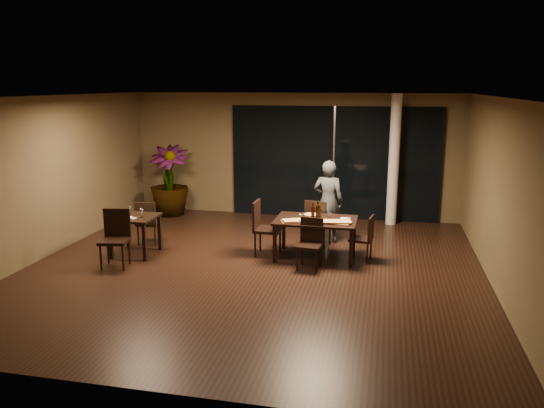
{
  "coord_description": "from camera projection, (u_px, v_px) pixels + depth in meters",
  "views": [
    {
      "loc": [
        2.22,
        -8.69,
        3.21
      ],
      "look_at": [
        0.21,
        0.6,
        1.05
      ],
      "focal_mm": 35.0,
      "sensor_mm": 36.0,
      "label": 1
    }
  ],
  "objects": [
    {
      "name": "pizza_board_left",
      "position": [
        297.0,
        221.0,
        9.67
      ],
      "size": [
        0.66,
        0.49,
        0.01
      ],
      "primitive_type": "cube",
      "rotation": [
        0.0,
        0.0,
        0.37
      ],
      "color": "#3F2214",
      "rests_on": "main_table"
    },
    {
      "name": "diner",
      "position": [
        328.0,
        201.0,
        10.87
      ],
      "size": [
        0.62,
        0.45,
        1.7
      ],
      "primitive_type": "imported",
      "rotation": [
        0.0,
        0.0,
        3.02
      ],
      "color": "#303235",
      "rests_on": "ground"
    },
    {
      "name": "bottle_b",
      "position": [
        320.0,
        213.0,
        9.78
      ],
      "size": [
        0.06,
        0.06,
        0.27
      ],
      "primitive_type": null,
      "color": "black",
      "rests_on": "main_table"
    },
    {
      "name": "round_pizza",
      "position": [
        312.0,
        215.0,
        10.15
      ],
      "size": [
        0.29,
        0.29,
        0.01
      ],
      "primitive_type": "cylinder",
      "color": "#BA3E14",
      "rests_on": "main_table"
    },
    {
      "name": "window_panel",
      "position": [
        334.0,
        163.0,
        12.72
      ],
      "size": [
        5.0,
        0.06,
        2.7
      ],
      "primitive_type": "cube",
      "color": "black",
      "rests_on": "ground"
    },
    {
      "name": "wine_glass_b",
      "position": [
        141.0,
        213.0,
        9.97
      ],
      "size": [
        0.07,
        0.07,
        0.17
      ],
      "primitive_type": null,
      "color": "white",
      "rests_on": "side_table"
    },
    {
      "name": "chair_main_far",
      "position": [
        317.0,
        221.0,
        10.56
      ],
      "size": [
        0.53,
        0.53,
        0.97
      ],
      "rotation": [
        0.0,
        0.0,
        2.92
      ],
      "color": "black",
      "rests_on": "ground"
    },
    {
      "name": "napkin_near",
      "position": [
        346.0,
        222.0,
        9.63
      ],
      "size": [
        0.2,
        0.14,
        0.01
      ],
      "primitive_type": "cube",
      "rotation": [
        0.0,
        0.0,
        -0.22
      ],
      "color": "white",
      "rests_on": "main_table"
    },
    {
      "name": "chair_main_left",
      "position": [
        263.0,
        225.0,
        10.08
      ],
      "size": [
        0.49,
        0.49,
        1.05
      ],
      "rotation": [
        0.0,
        0.0,
        1.56
      ],
      "color": "black",
      "rests_on": "ground"
    },
    {
      "name": "ground",
      "position": [
        253.0,
        268.0,
        9.45
      ],
      "size": [
        8.0,
        8.0,
        0.0
      ],
      "primitive_type": "plane",
      "color": "black",
      "rests_on": "ground"
    },
    {
      "name": "oblong_pizza_left",
      "position": [
        297.0,
        220.0,
        9.67
      ],
      "size": [
        0.54,
        0.4,
        0.02
      ],
      "primitive_type": null,
      "rotation": [
        0.0,
        0.0,
        0.42
      ],
      "color": "maroon",
      "rests_on": "pizza_board_left"
    },
    {
      "name": "wall_front",
      "position": [
        152.0,
        260.0,
        5.26
      ],
      "size": [
        8.0,
        0.1,
        3.0
      ],
      "primitive_type": "cube",
      "color": "brown",
      "rests_on": "ground"
    },
    {
      "name": "chair_main_right",
      "position": [
        365.0,
        236.0,
        9.75
      ],
      "size": [
        0.46,
        0.46,
        0.85
      ],
      "rotation": [
        0.0,
        0.0,
        -1.74
      ],
      "color": "black",
      "rests_on": "ground"
    },
    {
      "name": "bottle_a",
      "position": [
        313.0,
        211.0,
        9.84
      ],
      "size": [
        0.07,
        0.07,
        0.31
      ],
      "primitive_type": null,
      "color": "black",
      "rests_on": "main_table"
    },
    {
      "name": "chair_side_near",
      "position": [
        116.0,
        235.0,
        9.47
      ],
      "size": [
        0.56,
        0.56,
        1.03
      ],
      "rotation": [
        0.0,
        0.0,
        0.19
      ],
      "color": "black",
      "rests_on": "ground"
    },
    {
      "name": "column",
      "position": [
        394.0,
        160.0,
        12.1
      ],
      "size": [
        0.24,
        0.24,
        3.0
      ],
      "primitive_type": "cylinder",
      "color": "silver",
      "rests_on": "ground"
    },
    {
      "name": "tumbler_right",
      "position": [
        329.0,
        215.0,
        9.93
      ],
      "size": [
        0.08,
        0.08,
        0.1
      ],
      "primitive_type": "cylinder",
      "color": "white",
      "rests_on": "main_table"
    },
    {
      "name": "wine_glass_a",
      "position": [
        129.0,
        210.0,
        10.18
      ],
      "size": [
        0.07,
        0.07,
        0.16
      ],
      "primitive_type": null,
      "color": "white",
      "rests_on": "side_table"
    },
    {
      "name": "pizza_board_right",
      "position": [
        336.0,
        222.0,
        9.59
      ],
      "size": [
        0.58,
        0.41,
        0.01
      ],
      "primitive_type": "cube",
      "rotation": [
        0.0,
        0.0,
        -0.29
      ],
      "color": "#4A2E18",
      "rests_on": "main_table"
    },
    {
      "name": "wall_right",
      "position": [
        504.0,
        196.0,
        8.28
      ],
      "size": [
        0.1,
        8.0,
        3.0
      ],
      "primitive_type": "cube",
      "color": "brown",
      "rests_on": "ground"
    },
    {
      "name": "oblong_pizza_right",
      "position": [
        336.0,
        222.0,
        9.58
      ],
      "size": [
        0.54,
        0.31,
        0.02
      ],
      "primitive_type": null,
      "rotation": [
        0.0,
        0.0,
        0.15
      ],
      "color": "maroon",
      "rests_on": "pizza_board_right"
    },
    {
      "name": "chair_side_far",
      "position": [
        147.0,
        221.0,
        10.69
      ],
      "size": [
        0.48,
        0.48,
        0.91
      ],
      "rotation": [
        0.0,
        0.0,
        3.29
      ],
      "color": "black",
      "rests_on": "ground"
    },
    {
      "name": "wall_back",
      "position": [
        293.0,
        155.0,
        12.98
      ],
      "size": [
        8.0,
        0.1,
        3.0
      ],
      "primitive_type": "cube",
      "color": "brown",
      "rests_on": "ground"
    },
    {
      "name": "potted_plant",
      "position": [
        169.0,
        181.0,
        13.12
      ],
      "size": [
        1.11,
        1.11,
        1.73
      ],
      "primitive_type": "imported",
      "rotation": [
        0.0,
        0.0,
        0.2
      ],
      "color": "#1D4C19",
      "rests_on": "ground"
    },
    {
      "name": "side_napkin",
      "position": [
        131.0,
        218.0,
        9.92
      ],
      "size": [
        0.21,
        0.17,
        0.01
      ],
      "primitive_type": "cube",
      "rotation": [
        0.0,
        0.0,
        -0.42
      ],
      "color": "white",
      "rests_on": "side_table"
    },
    {
      "name": "main_table",
      "position": [
        316.0,
        223.0,
        9.86
      ],
      "size": [
        1.5,
        1.0,
        0.75
      ],
      "color": "black",
      "rests_on": "ground"
    },
    {
      "name": "napkin_far",
      "position": [
        345.0,
        218.0,
        9.87
      ],
      "size": [
        0.19,
        0.12,
        0.01
      ],
      "primitive_type": "cube",
      "rotation": [
        0.0,
        0.0,
        0.09
      ],
      "color": "white",
      "rests_on": "main_table"
    },
    {
      "name": "wall_left",
      "position": [
        44.0,
        177.0,
        9.95
      ],
      "size": [
        0.1,
        8.0,
        3.0
      ],
      "primitive_type": "cube",
      "color": "brown",
      "rests_on": "ground"
    },
    {
      "name": "ceiling",
      "position": [
        252.0,
        95.0,
        8.78
      ],
      "size": [
        8.0,
        8.0,
        0.04
      ],
      "primitive_type": "cube",
      "color": "silver",
      "rests_on": "wall_back"
    },
    {
      "name": "tumbler_left",
      "position": [
        301.0,
        216.0,
        9.91
      ],
      "size": [
        0.08,
        0.08,
        0.1
      ],
      "primitive_type": "cylinder",
      "color": "white",
      "rests_on": "main_table"
    },
    {
      "name": "side_table",
      "position": [
        135.0,
        223.0,
        10.09
      ],
      "size": [
        0.8,
        0.8,
        0.75
      ],
      "color": "black",
      "rests_on": "ground"
    },
    {
      "name": "chair_main_near",
      "position": [
        310.0,
        240.0,
        9.38
      ],
      "size": [
        0.45,
        0.45,
        0.89
      ],
      "rotation": [
        0.0,
        0.0,
        -0.09
      ],
      "color": "black",
      "rests_on": "ground"
    },
    {
      "name": "bottle_c",
      "position": [
        318.0,
        210.0,
        9.87
      ],
      "size": [
        0.07,
        0.07,
        0.34
      ],
      "primitive_type": null,
      "color": "black",
      "rests_on": "main_table"
    }
  ]
}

